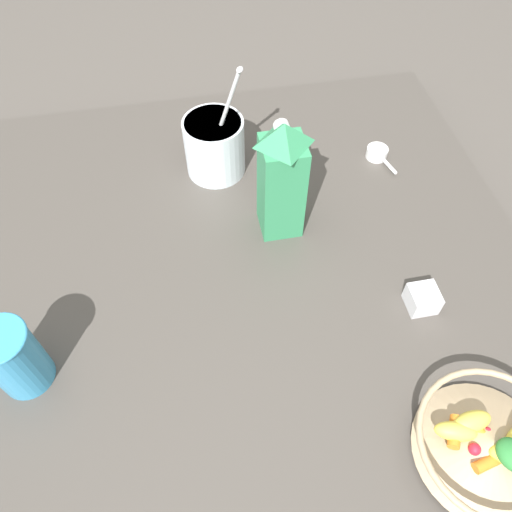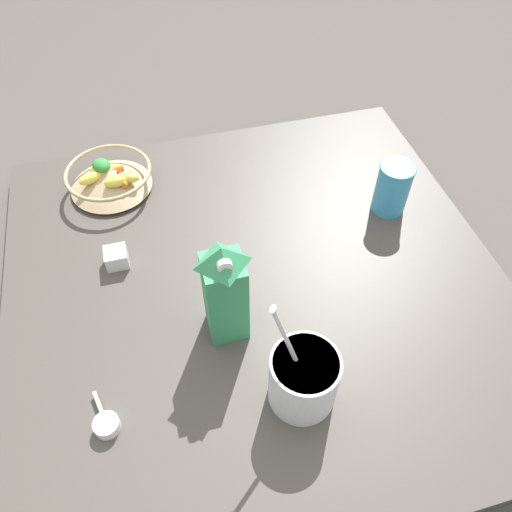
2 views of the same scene
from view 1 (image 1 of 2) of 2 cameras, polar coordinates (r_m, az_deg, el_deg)
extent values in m
plane|color=#4C4742|center=(0.98, -1.26, -3.44)|extent=(6.00, 6.00, 0.00)
cube|color=#47423D|center=(0.96, -1.28, -2.69)|extent=(1.11, 1.11, 0.05)
cylinder|color=tan|center=(0.87, 24.43, -19.77)|extent=(0.12, 0.12, 0.01)
cone|color=tan|center=(0.84, 25.13, -19.16)|extent=(0.21, 0.21, 0.05)
torus|color=tan|center=(0.82, 25.73, -18.63)|extent=(0.22, 0.22, 0.01)
ellipsoid|color=#EFD64C|center=(0.83, 27.08, -19.49)|extent=(0.07, 0.05, 0.03)
ellipsoid|color=#EFD64C|center=(0.83, 23.41, -16.99)|extent=(0.06, 0.04, 0.03)
ellipsoid|color=#EFD64C|center=(0.81, 21.84, -18.11)|extent=(0.07, 0.05, 0.03)
cylinder|color=orange|center=(0.82, 25.06, -20.57)|extent=(0.05, 0.03, 0.02)
cylinder|color=orange|center=(0.84, 25.65, -18.89)|extent=(0.04, 0.05, 0.01)
cylinder|color=orange|center=(0.82, 21.77, -18.15)|extent=(0.04, 0.05, 0.02)
sphere|color=red|center=(0.82, 23.71, -19.56)|extent=(0.02, 0.02, 0.02)
sphere|color=red|center=(0.83, 26.22, -19.17)|extent=(0.02, 0.02, 0.02)
sphere|color=red|center=(0.84, 24.93, -17.73)|extent=(0.01, 0.01, 0.01)
cube|color=#338C59|center=(0.94, 2.90, 7.78)|extent=(0.08, 0.08, 0.21)
pyramid|color=#338C59|center=(0.85, 3.26, 13.73)|extent=(0.08, 0.08, 0.04)
cylinder|color=white|center=(0.87, 2.93, 14.52)|extent=(0.03, 0.01, 0.03)
cylinder|color=silver|center=(1.09, -4.75, 12.35)|extent=(0.13, 0.13, 0.13)
cylinder|color=white|center=(1.05, -4.95, 14.50)|extent=(0.12, 0.12, 0.02)
cylinder|color=silver|center=(1.01, -3.45, 16.29)|extent=(0.06, 0.05, 0.19)
ellipsoid|color=silver|center=(0.94, -1.86, 20.52)|extent=(0.02, 0.02, 0.01)
cylinder|color=#3893C6|center=(0.87, -25.93, -10.48)|extent=(0.08, 0.08, 0.14)
cube|color=silver|center=(0.94, 18.49, -4.67)|extent=(0.05, 0.05, 0.04)
cube|color=brown|center=(0.94, 18.40, -4.87)|extent=(0.04, 0.04, 0.02)
cylinder|color=white|center=(1.18, 13.65, 11.41)|extent=(0.05, 0.05, 0.02)
cylinder|color=white|center=(1.15, 15.00, 9.89)|extent=(0.02, 0.05, 0.01)
camera|label=2|loc=(1.22, 2.45, 59.49)|focal=35.00mm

